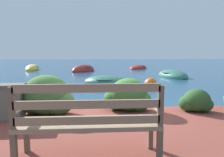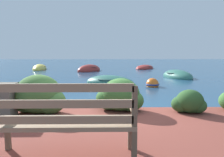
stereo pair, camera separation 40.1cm
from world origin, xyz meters
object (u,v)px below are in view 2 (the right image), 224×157
object	(u,v)px
rowboat_far	(89,70)
rowboat_outer	(40,69)
mooring_buoy	(152,84)
rowboat_distant	(145,68)
rowboat_nearest	(110,83)
park_bench	(65,119)
rowboat_mid	(177,76)

from	to	relation	value
rowboat_far	rowboat_outer	distance (m)	4.57
rowboat_far	mooring_buoy	xyz separation A→B (m)	(3.38, -7.62, 0.02)
rowboat_distant	mooring_buoy	size ratio (longest dim) A/B	4.68
rowboat_nearest	park_bench	bearing A→B (deg)	-68.65
rowboat_nearest	rowboat_distant	world-z (taller)	rowboat_nearest
rowboat_far	mooring_buoy	bearing A→B (deg)	-123.64
rowboat_distant	rowboat_nearest	bearing A→B (deg)	-165.53
park_bench	rowboat_mid	distance (m)	11.03
park_bench	rowboat_nearest	size ratio (longest dim) A/B	0.63
park_bench	rowboat_distant	distance (m)	17.19
park_bench	rowboat_far	bearing A→B (deg)	97.61
rowboat_nearest	rowboat_distant	xyz separation A→B (m)	(3.16, 9.28, -0.01)
rowboat_far	rowboat_distant	xyz separation A→B (m)	(4.71, 2.37, -0.02)
rowboat_distant	park_bench	bearing A→B (deg)	-159.24
rowboat_far	rowboat_mid	bearing A→B (deg)	-95.95
rowboat_far	rowboat_outer	size ratio (longest dim) A/B	0.89
rowboat_mid	mooring_buoy	xyz separation A→B (m)	(-2.11, -3.27, 0.03)
rowboat_mid	mooring_buoy	world-z (taller)	rowboat_mid
rowboat_nearest	mooring_buoy	distance (m)	1.96
rowboat_far	park_bench	bearing A→B (deg)	-143.66
rowboat_distant	mooring_buoy	xyz separation A→B (m)	(-1.33, -9.98, 0.04)
park_bench	rowboat_far	world-z (taller)	park_bench
park_bench	rowboat_outer	world-z (taller)	park_bench
rowboat_mid	mooring_buoy	size ratio (longest dim) A/B	4.48
rowboat_nearest	rowboat_outer	distance (m)	10.29
rowboat_mid	rowboat_far	xyz separation A→B (m)	(-5.49, 4.35, 0.01)
rowboat_nearest	rowboat_far	size ratio (longest dim) A/B	0.99
rowboat_outer	mooring_buoy	size ratio (longest dim) A/B	5.04
rowboat_outer	rowboat_nearest	bearing A→B (deg)	27.14
rowboat_nearest	rowboat_mid	bearing A→B (deg)	58.69
rowboat_mid	rowboat_far	distance (m)	7.01
rowboat_far	rowboat_outer	xyz separation A→B (m)	(-4.30, 1.55, -0.01)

